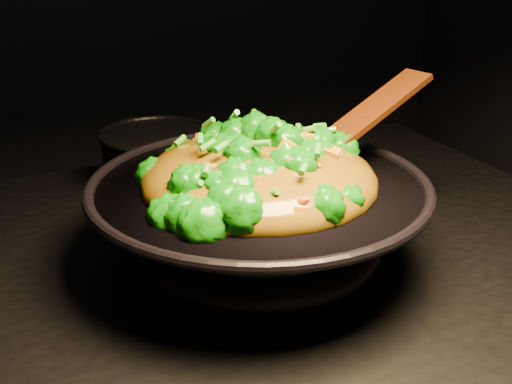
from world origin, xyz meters
name	(u,v)px	position (x,y,z in m)	size (l,w,h in m)	color
wok	(259,226)	(0.01, -0.05, 0.96)	(0.45, 0.45, 0.13)	black
stir_fry	(259,146)	(0.01, -0.05, 1.08)	(0.32, 0.32, 0.11)	#116E07
spatula	(345,132)	(0.15, -0.04, 1.08)	(0.33, 0.05, 0.01)	#3C1005
back_pot	(157,159)	(-0.03, 0.29, 0.95)	(0.19, 0.19, 0.11)	black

